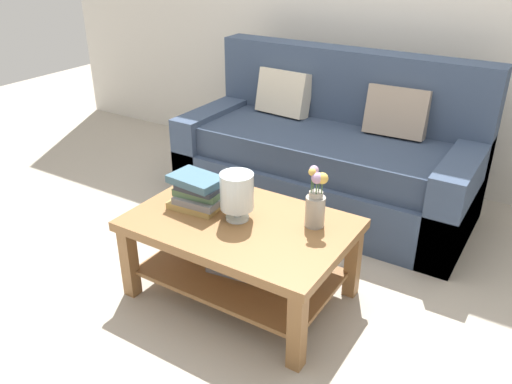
{
  "coord_description": "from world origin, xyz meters",
  "views": [
    {
      "loc": [
        1.29,
        -2.22,
        1.78
      ],
      "look_at": [
        0.0,
        -0.16,
        0.56
      ],
      "focal_mm": 36.52,
      "sensor_mm": 36.0,
      "label": 1
    }
  ],
  "objects_px": {
    "book_stack_main": "(198,192)",
    "flower_pitcher": "(316,202)",
    "glass_hurricane_vase": "(237,193)",
    "couch": "(329,156)",
    "coffee_table": "(241,241)"
  },
  "relations": [
    {
      "from": "couch",
      "to": "glass_hurricane_vase",
      "type": "xyz_separation_m",
      "value": [
        0.05,
        -1.22,
        0.24
      ]
    },
    {
      "from": "book_stack_main",
      "to": "flower_pitcher",
      "type": "xyz_separation_m",
      "value": [
        0.61,
        0.15,
        0.05
      ]
    },
    {
      "from": "coffee_table",
      "to": "glass_hurricane_vase",
      "type": "relative_size",
      "value": 4.43
    },
    {
      "from": "couch",
      "to": "book_stack_main",
      "type": "bearing_deg",
      "value": -99.24
    },
    {
      "from": "couch",
      "to": "glass_hurricane_vase",
      "type": "distance_m",
      "value": 1.24
    },
    {
      "from": "couch",
      "to": "book_stack_main",
      "type": "height_order",
      "value": "couch"
    },
    {
      "from": "glass_hurricane_vase",
      "to": "flower_pitcher",
      "type": "relative_size",
      "value": 0.8
    },
    {
      "from": "couch",
      "to": "glass_hurricane_vase",
      "type": "height_order",
      "value": "couch"
    },
    {
      "from": "glass_hurricane_vase",
      "to": "book_stack_main",
      "type": "bearing_deg",
      "value": -178.83
    },
    {
      "from": "coffee_table",
      "to": "flower_pitcher",
      "type": "distance_m",
      "value": 0.46
    },
    {
      "from": "glass_hurricane_vase",
      "to": "flower_pitcher",
      "type": "distance_m",
      "value": 0.4
    },
    {
      "from": "glass_hurricane_vase",
      "to": "couch",
      "type": "bearing_deg",
      "value": 92.19
    },
    {
      "from": "coffee_table",
      "to": "book_stack_main",
      "type": "relative_size",
      "value": 3.74
    },
    {
      "from": "glass_hurricane_vase",
      "to": "flower_pitcher",
      "type": "height_order",
      "value": "flower_pitcher"
    },
    {
      "from": "flower_pitcher",
      "to": "glass_hurricane_vase",
      "type": "bearing_deg",
      "value": -157.83
    }
  ]
}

